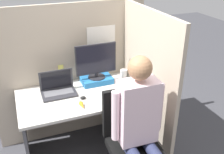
{
  "coord_description": "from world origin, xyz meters",
  "views": [
    {
      "loc": [
        -0.58,
        -2.02,
        2.17
      ],
      "look_at": [
        0.29,
        0.19,
        1.0
      ],
      "focal_mm": 42.0,
      "sensor_mm": 36.0,
      "label": 1
    }
  ],
  "objects_px": {
    "monitor": "(96,61)",
    "carrot_toy": "(82,106)",
    "stapler": "(132,85)",
    "coffee_mug": "(124,73)",
    "office_chair": "(131,139)",
    "laptop": "(58,89)",
    "paper_box": "(97,80)",
    "person": "(140,122)"
  },
  "relations": [
    {
      "from": "paper_box",
      "to": "person",
      "type": "distance_m",
      "value": 0.98
    },
    {
      "from": "laptop",
      "to": "office_chair",
      "type": "xyz_separation_m",
      "value": [
        0.53,
        -0.73,
        -0.27
      ]
    },
    {
      "from": "laptop",
      "to": "paper_box",
      "type": "bearing_deg",
      "value": 11.66
    },
    {
      "from": "paper_box",
      "to": "office_chair",
      "type": "distance_m",
      "value": 0.87
    },
    {
      "from": "person",
      "to": "coffee_mug",
      "type": "xyz_separation_m",
      "value": [
        0.29,
        1.01,
        -0.03
      ]
    },
    {
      "from": "monitor",
      "to": "laptop",
      "type": "bearing_deg",
      "value": -168.02
    },
    {
      "from": "laptop",
      "to": "carrot_toy",
      "type": "distance_m",
      "value": 0.4
    },
    {
      "from": "carrot_toy",
      "to": "coffee_mug",
      "type": "height_order",
      "value": "coffee_mug"
    },
    {
      "from": "stapler",
      "to": "carrot_toy",
      "type": "distance_m",
      "value": 0.67
    },
    {
      "from": "office_chair",
      "to": "person",
      "type": "height_order",
      "value": "person"
    },
    {
      "from": "office_chair",
      "to": "coffee_mug",
      "type": "height_order",
      "value": "office_chair"
    },
    {
      "from": "laptop",
      "to": "coffee_mug",
      "type": "height_order",
      "value": "laptop"
    },
    {
      "from": "laptop",
      "to": "stapler",
      "type": "height_order",
      "value": "laptop"
    },
    {
      "from": "monitor",
      "to": "coffee_mug",
      "type": "height_order",
      "value": "monitor"
    },
    {
      "from": "carrot_toy",
      "to": "stapler",
      "type": "bearing_deg",
      "value": 17.4
    },
    {
      "from": "monitor",
      "to": "carrot_toy",
      "type": "distance_m",
      "value": 0.61
    },
    {
      "from": "stapler",
      "to": "office_chair",
      "type": "height_order",
      "value": "office_chair"
    },
    {
      "from": "paper_box",
      "to": "monitor",
      "type": "height_order",
      "value": "monitor"
    },
    {
      "from": "paper_box",
      "to": "stapler",
      "type": "distance_m",
      "value": 0.43
    },
    {
      "from": "laptop",
      "to": "coffee_mug",
      "type": "bearing_deg",
      "value": 8.74
    },
    {
      "from": "monitor",
      "to": "carrot_toy",
      "type": "relative_size",
      "value": 3.69
    },
    {
      "from": "monitor",
      "to": "stapler",
      "type": "distance_m",
      "value": 0.49
    },
    {
      "from": "stapler",
      "to": "paper_box",
      "type": "bearing_deg",
      "value": 141.89
    },
    {
      "from": "laptop",
      "to": "coffee_mug",
      "type": "xyz_separation_m",
      "value": [
        0.83,
        0.13,
        -0.01
      ]
    },
    {
      "from": "coffee_mug",
      "to": "stapler",
      "type": "bearing_deg",
      "value": -94.84
    },
    {
      "from": "monitor",
      "to": "office_chair",
      "type": "bearing_deg",
      "value": -85.5
    },
    {
      "from": "carrot_toy",
      "to": "office_chair",
      "type": "distance_m",
      "value": 0.58
    },
    {
      "from": "stapler",
      "to": "coffee_mug",
      "type": "bearing_deg",
      "value": 85.16
    },
    {
      "from": "office_chair",
      "to": "coffee_mug",
      "type": "xyz_separation_m",
      "value": [
        0.29,
        0.86,
        0.26
      ]
    },
    {
      "from": "office_chair",
      "to": "coffee_mug",
      "type": "distance_m",
      "value": 0.95
    },
    {
      "from": "laptop",
      "to": "coffee_mug",
      "type": "distance_m",
      "value": 0.84
    },
    {
      "from": "monitor",
      "to": "person",
      "type": "bearing_deg",
      "value": -85.88
    },
    {
      "from": "stapler",
      "to": "coffee_mug",
      "type": "height_order",
      "value": "coffee_mug"
    },
    {
      "from": "monitor",
      "to": "person",
      "type": "height_order",
      "value": "person"
    },
    {
      "from": "office_chair",
      "to": "laptop",
      "type": "bearing_deg",
      "value": 126.1
    },
    {
      "from": "paper_box",
      "to": "carrot_toy",
      "type": "bearing_deg",
      "value": -123.36
    },
    {
      "from": "monitor",
      "to": "laptop",
      "type": "height_order",
      "value": "monitor"
    },
    {
      "from": "coffee_mug",
      "to": "laptop",
      "type": "bearing_deg",
      "value": -171.26
    },
    {
      "from": "laptop",
      "to": "carrot_toy",
      "type": "height_order",
      "value": "laptop"
    },
    {
      "from": "office_chair",
      "to": "coffee_mug",
      "type": "bearing_deg",
      "value": 71.13
    },
    {
      "from": "monitor",
      "to": "office_chair",
      "type": "xyz_separation_m",
      "value": [
        0.07,
        -0.83,
        -0.49
      ]
    },
    {
      "from": "person",
      "to": "paper_box",
      "type": "bearing_deg",
      "value": 94.13
    }
  ]
}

